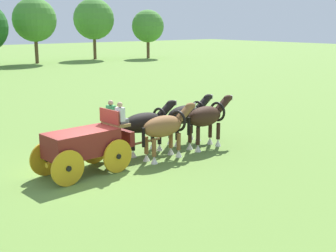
% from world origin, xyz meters
% --- Properties ---
extents(ground_plane, '(220.00, 220.00, 0.00)m').
position_xyz_m(ground_plane, '(0.00, 0.00, 0.00)').
color(ground_plane, olive).
extents(show_wagon, '(5.77, 1.97, 2.65)m').
position_xyz_m(show_wagon, '(0.18, 0.02, 1.19)').
color(show_wagon, maroon).
rests_on(show_wagon, ground).
extents(draft_horse_rear_near, '(3.24, 1.07, 2.18)m').
position_xyz_m(draft_horse_rear_near, '(3.64, 0.99, 1.32)').
color(draft_horse_rear_near, black).
rests_on(draft_horse_rear_near, ground).
extents(draft_horse_rear_off, '(3.07, 1.09, 2.23)m').
position_xyz_m(draft_horse_rear_off, '(3.76, -0.31, 1.36)').
color(draft_horse_rear_off, brown).
rests_on(draft_horse_rear_off, ground).
extents(draft_horse_lead_near, '(3.11, 1.07, 2.19)m').
position_xyz_m(draft_horse_lead_near, '(6.23, 1.22, 1.32)').
color(draft_horse_lead_near, black).
rests_on(draft_horse_lead_near, ground).
extents(draft_horse_lead_off, '(3.03, 1.10, 2.30)m').
position_xyz_m(draft_horse_lead_off, '(6.34, -0.07, 1.42)').
color(draft_horse_lead_off, '#331E14').
rests_on(draft_horse_lead_off, ground).
extents(tree_f, '(6.18, 6.18, 9.25)m').
position_xyz_m(tree_f, '(17.71, 48.46, 6.14)').
color(tree_f, brown).
rests_on(tree_f, ground).
extents(tree_g, '(6.47, 6.47, 9.58)m').
position_xyz_m(tree_g, '(28.27, 50.42, 6.33)').
color(tree_g, brown).
rests_on(tree_g, ground).
extents(tree_h, '(5.32, 5.32, 7.89)m').
position_xyz_m(tree_h, '(36.51, 47.11, 5.21)').
color(tree_h, brown).
rests_on(tree_h, ground).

